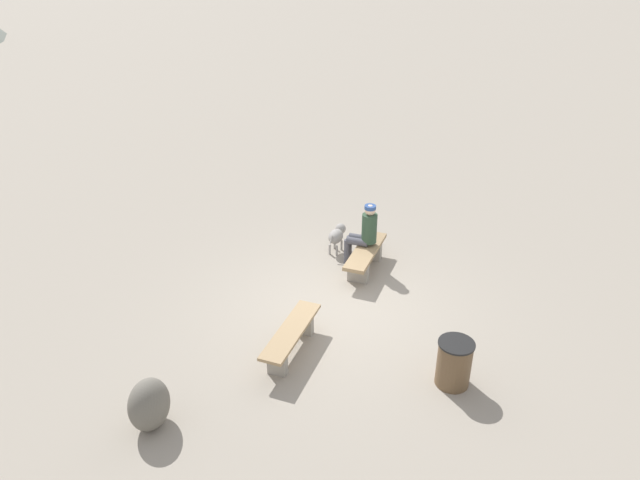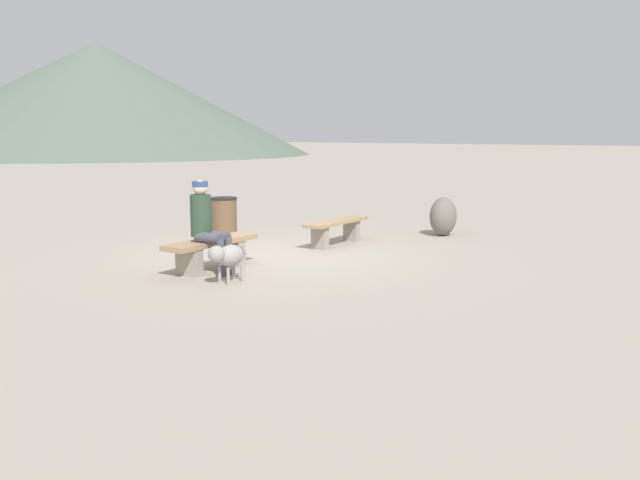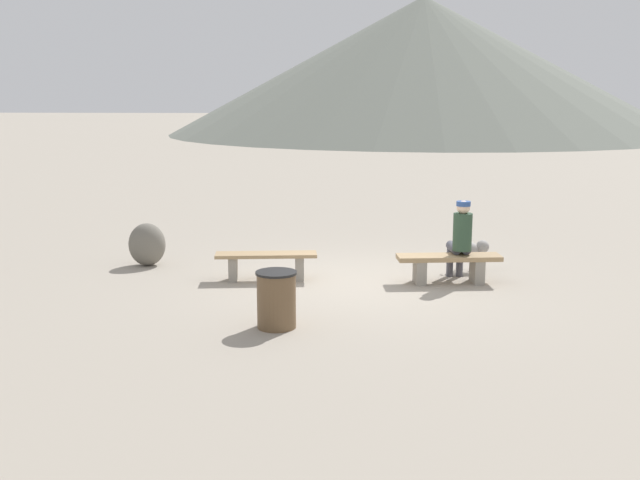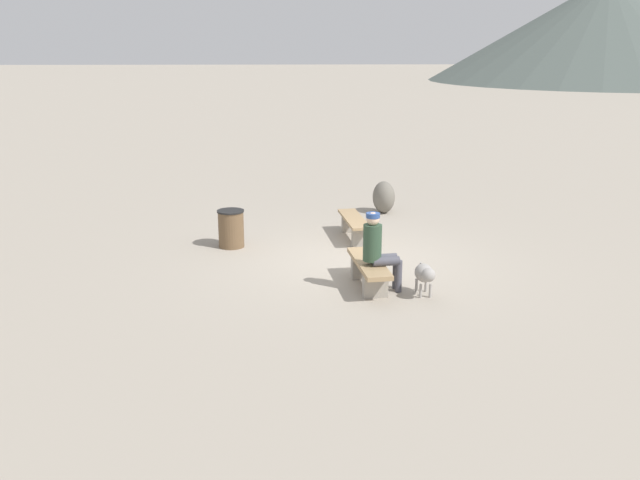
% 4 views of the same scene
% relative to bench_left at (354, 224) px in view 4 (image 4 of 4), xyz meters
% --- Properties ---
extents(ground, '(210.00, 210.00, 0.06)m').
position_rel_bench_left_xyz_m(ground, '(1.51, -0.07, -0.34)').
color(ground, '#9E9384').
extents(bench_left, '(1.67, 0.57, 0.45)m').
position_rel_bench_left_xyz_m(bench_left, '(0.00, 0.00, 0.00)').
color(bench_left, gray).
rests_on(bench_left, ground).
extents(bench_right, '(1.68, 0.61, 0.46)m').
position_rel_bench_left_xyz_m(bench_right, '(2.93, -0.00, -0.00)').
color(bench_right, gray).
rests_on(bench_right, ground).
extents(seated_person, '(0.37, 0.64, 1.33)m').
position_rel_bench_left_xyz_m(seated_person, '(3.12, 0.12, 0.44)').
color(seated_person, '#2D4733').
rests_on(seated_person, ground).
extents(dog, '(0.69, 0.32, 0.54)m').
position_rel_bench_left_xyz_m(dog, '(3.38, 0.84, 0.06)').
color(dog, gray).
rests_on(dog, ground).
extents(trash_bin, '(0.53, 0.53, 0.74)m').
position_rel_bench_left_xyz_m(trash_bin, '(0.47, -2.47, 0.06)').
color(trash_bin, brown).
rests_on(trash_bin, ground).
extents(boulder, '(0.72, 0.62, 0.75)m').
position_rel_bench_left_xyz_m(boulder, '(-2.23, 0.90, 0.06)').
color(boulder, '#6B665B').
rests_on(boulder, ground).
extents(distant_peak_0, '(33.58, 33.58, 9.73)m').
position_rel_bench_left_xyz_m(distant_peak_0, '(-55.71, 29.11, 4.55)').
color(distant_peak_0, '#4C5651').
rests_on(distant_peak_0, ground).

